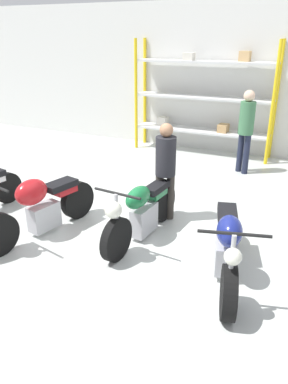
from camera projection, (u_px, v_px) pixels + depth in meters
ground_plane at (133, 246)px, 5.42m from camera, size 30.00×30.00×0.00m
back_wall at (227, 80)px, 9.16m from camera, size 30.00×0.08×3.60m
shelving_rack at (203, 97)px, 9.20m from camera, size 3.47×0.63×2.75m
motorcycle_red at (39, 206)px, 5.54m from camera, size 0.81×2.08×1.04m
motorcycle_green at (142, 211)px, 5.47m from camera, size 0.70×2.00×0.97m
motorcycle_blue at (227, 246)px, 4.59m from camera, size 0.87×2.05×1.01m
person_browsing at (246, 125)px, 7.92m from camera, size 0.44×0.44×1.78m
person_near_rack at (166, 165)px, 5.87m from camera, size 0.44×0.44×1.60m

